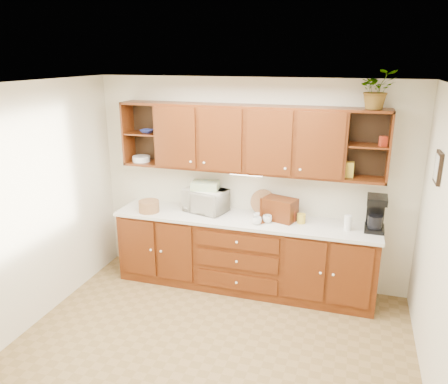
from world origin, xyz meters
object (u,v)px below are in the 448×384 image
Objects in this scene: bread_box at (280,209)px; potted_plant at (377,89)px; microwave at (205,200)px; coffee_maker at (376,213)px.

potted_plant is (0.97, 0.04, 1.42)m from bread_box.
potted_plant is at bearing 14.52° from microwave.
potted_plant reaches higher than bread_box.
coffee_maker is at bearing 18.02° from bread_box.
bread_box is (0.96, -0.03, -0.01)m from microwave.
potted_plant reaches higher than microwave.
microwave is at bearing -179.70° from potted_plant.
bread_box is 1.72m from potted_plant.
microwave is 1.25× the size of potted_plant.
coffee_maker is 1.37m from potted_plant.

